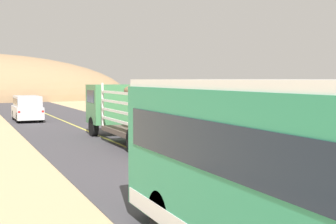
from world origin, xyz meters
name	(u,v)px	position (x,y,z in m)	size (l,w,h in m)	color
livestock_truck	(124,106)	(0.76, 16.49, 1.79)	(2.53, 9.70, 3.02)	#3F7F4C
bus	(323,183)	(-2.29, -1.72, 1.75)	(2.54, 10.00, 3.21)	#2D8C66
car_far	(27,107)	(-2.55, 29.98, 1.09)	(1.90, 4.62, 1.93)	silver
boulder_near_shoulder	(295,108)	(23.04, 29.97, 0.34)	(1.35, 1.38, 0.67)	gray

